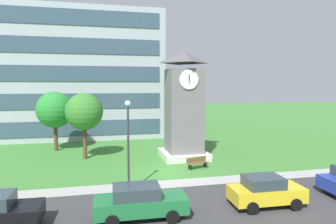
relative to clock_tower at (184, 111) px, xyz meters
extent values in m
plane|color=#3D7A33|center=(-2.52, -4.37, -4.29)|extent=(160.00, 160.00, 0.00)
cube|color=#38383A|center=(-2.52, -11.29, -4.29)|extent=(120.00, 7.20, 0.01)
cube|color=#9E9E99|center=(-2.52, -6.89, -4.29)|extent=(120.00, 1.60, 0.01)
cube|color=#9EA8B2|center=(-9.54, 16.52, 3.71)|extent=(20.05, 12.77, 16.00)
cube|color=#384C60|center=(-9.54, 10.08, -2.69)|extent=(18.45, 0.10, 1.80)
cube|color=#384C60|center=(-9.54, 10.08, 0.51)|extent=(18.45, 0.10, 1.80)
cube|color=#384C60|center=(-9.54, 10.08, 3.71)|extent=(18.45, 0.10, 1.80)
cube|color=#384C60|center=(-9.54, 10.08, 6.91)|extent=(18.45, 0.10, 1.80)
cube|color=#384C60|center=(-9.54, 10.08, 10.11)|extent=(18.45, 0.10, 1.80)
cube|color=slate|center=(-0.01, 0.01, -0.24)|extent=(3.02, 3.02, 8.11)
cube|color=beige|center=(-0.01, 0.01, -3.99)|extent=(4.08, 4.08, 0.60)
pyramid|color=#555155|center=(-0.01, 0.01, 4.85)|extent=(3.33, 3.33, 1.04)
cylinder|color=white|center=(-0.01, -1.57, 2.84)|extent=(1.66, 0.12, 1.66)
cylinder|color=white|center=(1.57, 0.01, 2.84)|extent=(0.12, 1.66, 1.66)
cube|color=black|center=(-0.01, -1.64, 2.99)|extent=(0.08, 0.08, 0.50)
cube|color=black|center=(-0.01, -1.65, 2.84)|extent=(0.05, 0.06, 0.75)
cube|color=brown|center=(0.11, -3.76, -3.84)|extent=(1.86, 0.91, 0.06)
cube|color=brown|center=(0.05, -3.54, -3.61)|extent=(1.76, 0.49, 0.40)
cube|color=black|center=(-0.59, -3.93, -4.07)|extent=(0.18, 0.44, 0.45)
cube|color=black|center=(0.80, -3.58, -4.07)|extent=(0.18, 0.44, 0.45)
cylinder|color=#333338|center=(-5.76, -7.88, -1.60)|extent=(0.14, 0.14, 5.37)
sphere|color=#F2EFCC|center=(-5.76, -7.88, 1.26)|extent=(0.36, 0.36, 0.36)
cylinder|color=#513823|center=(-8.85, 1.49, -2.72)|extent=(0.35, 0.35, 3.14)
sphere|color=#34792D|center=(-8.85, 1.49, 0.01)|extent=(3.33, 3.33, 3.33)
cylinder|color=#513823|center=(-11.93, 5.65, -2.84)|extent=(0.39, 0.39, 2.91)
sphere|color=#278030|center=(-11.93, 5.65, -0.10)|extent=(3.67, 3.67, 3.67)
cylinder|color=black|center=(-10.93, -10.54, -3.96)|extent=(0.67, 0.24, 0.66)
cube|color=#1E6B38|center=(-5.48, -11.61, -3.58)|extent=(4.67, 1.88, 0.76)
cube|color=#2D3842|center=(-5.71, -11.61, -2.90)|extent=(2.35, 1.60, 0.60)
cylinder|color=black|center=(-4.03, -10.81, -3.96)|extent=(0.67, 0.24, 0.66)
cylinder|color=black|center=(-4.08, -12.51, -3.96)|extent=(0.67, 0.24, 0.66)
cylinder|color=black|center=(-6.89, -10.72, -3.96)|extent=(0.67, 0.24, 0.66)
cylinder|color=black|center=(-6.94, -12.42, -3.96)|extent=(0.67, 0.24, 0.66)
cube|color=gold|center=(1.46, -11.64, -3.58)|extent=(4.07, 1.86, 0.76)
cube|color=#2D3842|center=(1.26, -11.63, -2.90)|extent=(2.06, 1.59, 0.60)
cylinder|color=black|center=(2.73, -10.82, -3.96)|extent=(0.67, 0.24, 0.66)
cylinder|color=black|center=(2.68, -12.53, -3.96)|extent=(0.67, 0.24, 0.66)
cylinder|color=black|center=(0.24, -10.75, -3.96)|extent=(0.67, 0.24, 0.66)
cylinder|color=black|center=(0.19, -12.45, -3.96)|extent=(0.67, 0.24, 0.66)
cylinder|color=black|center=(6.62, -10.23, -3.96)|extent=(0.67, 0.24, 0.66)
camera|label=1|loc=(-7.30, -25.89, 2.37)|focal=31.65mm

